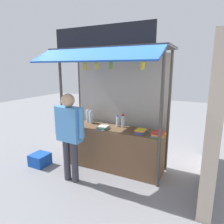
{
  "coord_description": "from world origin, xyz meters",
  "views": [
    {
      "loc": [
        1.81,
        -3.65,
        2.16
      ],
      "look_at": [
        0.0,
        0.0,
        1.25
      ],
      "focal_mm": 32.09,
      "sensor_mm": 36.0,
      "label": 1
    }
  ],
  "objects": [
    {
      "name": "water_bottle_back_right",
      "position": [
        -0.73,
        0.18,
        1.04
      ],
      "size": [
        0.09,
        0.09,
        0.31
      ],
      "color": "silver",
      "rests_on": "stall_counter"
    },
    {
      "name": "ground_plane",
      "position": [
        0.0,
        0.0,
        0.0
      ],
      "size": [
        20.0,
        20.0,
        0.0
      ],
      "primitive_type": "plane",
      "color": "gray"
    },
    {
      "name": "water_bottle_mid_right",
      "position": [
        0.17,
        0.18,
        1.03
      ],
      "size": [
        0.08,
        0.08,
        0.28
      ],
      "color": "silver",
      "rests_on": "stall_counter"
    },
    {
      "name": "banana_bunch_rightmost",
      "position": [
        -0.13,
        -0.39,
        2.2
      ],
      "size": [
        0.08,
        0.09,
        0.27
      ],
      "color": "#332D23"
    },
    {
      "name": "banana_bunch_inner_right",
      "position": [
        -0.38,
        -0.39,
        2.18
      ],
      "size": [
        0.09,
        0.1,
        0.29
      ],
      "color": "#332D23"
    },
    {
      "name": "plastic_crate",
      "position": [
        -1.5,
        -0.64,
        0.13
      ],
      "size": [
        0.38,
        0.38,
        0.26
      ],
      "primitive_type": "cube",
      "rotation": [
        0.0,
        0.0,
        -0.02
      ],
      "color": "#194CB2",
      "rests_on": "ground"
    },
    {
      "name": "banana_bunch_inner_left",
      "position": [
        0.75,
        -0.38,
        2.2
      ],
      "size": [
        0.1,
        0.1,
        0.28
      ],
      "color": "#332D23"
    },
    {
      "name": "stall_structure",
      "position": [
        0.0,
        0.1,
        1.71
      ],
      "size": [
        2.37,
        1.42,
        2.88
      ],
      "color": "#4C4742",
      "rests_on": "ground"
    },
    {
      "name": "banana_bunch_leftmost",
      "position": [
        0.17,
        -0.38,
        2.19
      ],
      "size": [
        0.08,
        0.08,
        0.27
      ],
      "color": "#332D23"
    },
    {
      "name": "magazine_stack_center",
      "position": [
        -0.14,
        -0.15,
        0.93
      ],
      "size": [
        0.22,
        0.26,
        0.06
      ],
      "color": "blue",
      "rests_on": "stall_counter"
    },
    {
      "name": "vendor_person",
      "position": [
        -0.47,
        -0.83,
        1.03
      ],
      "size": [
        0.65,
        0.25,
        1.71
      ],
      "rotation": [
        0.0,
        0.0,
        3.08
      ],
      "color": "#383842",
      "rests_on": "ground"
    },
    {
      "name": "stall_counter",
      "position": [
        0.0,
        0.0,
        0.45
      ],
      "size": [
        2.17,
        0.57,
        0.9
      ],
      "primitive_type": "cube",
      "color": "brown",
      "rests_on": "ground"
    },
    {
      "name": "water_bottle_far_right",
      "position": [
        -0.59,
        0.12,
        1.05
      ],
      "size": [
        0.09,
        0.09,
        0.31
      ],
      "color": "silver",
      "rests_on": "stall_counter"
    },
    {
      "name": "magazine_stack_rear_center",
      "position": [
        1.02,
        -0.11,
        0.94
      ],
      "size": [
        0.25,
        0.31,
        0.08
      ],
      "color": "green",
      "rests_on": "stall_counter"
    },
    {
      "name": "water_bottle_far_left",
      "position": [
        0.05,
        0.17,
        1.02
      ],
      "size": [
        0.07,
        0.07,
        0.25
      ],
      "color": "silver",
      "rests_on": "stall_counter"
    },
    {
      "name": "magazine_stack_mid_left",
      "position": [
        0.66,
        -0.05,
        0.94
      ],
      "size": [
        0.21,
        0.29,
        0.07
      ],
      "color": "blue",
      "rests_on": "stall_counter"
    },
    {
      "name": "neighbour_wall",
      "position": [
        1.89,
        0.3,
        1.31
      ],
      "size": [
        0.2,
        2.4,
        2.63
      ],
      "primitive_type": "cube",
      "color": "#C2AE99",
      "rests_on": "ground"
    }
  ]
}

